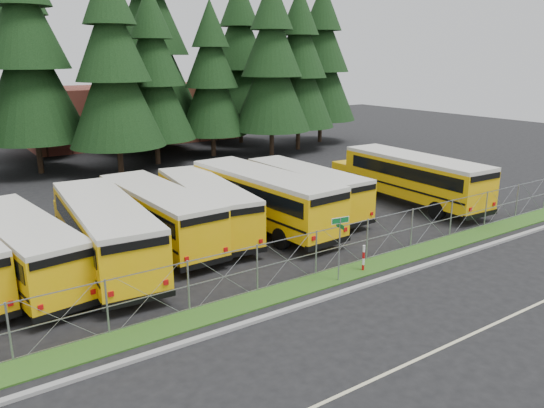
% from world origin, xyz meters
% --- Properties ---
extents(ground, '(120.00, 120.00, 0.00)m').
position_xyz_m(ground, '(0.00, 0.00, 0.00)').
color(ground, black).
rests_on(ground, ground).
extents(curb, '(50.00, 0.25, 0.12)m').
position_xyz_m(curb, '(0.00, -3.10, 0.06)').
color(curb, gray).
rests_on(curb, ground).
extents(grass_verge, '(50.00, 1.40, 0.06)m').
position_xyz_m(grass_verge, '(0.00, -1.70, 0.03)').
color(grass_verge, '#1F4C15').
rests_on(grass_verge, ground).
extents(road_lane_line, '(50.00, 0.12, 0.01)m').
position_xyz_m(road_lane_line, '(0.00, -8.00, 0.01)').
color(road_lane_line, beige).
rests_on(road_lane_line, ground).
extents(chainlink_fence, '(44.00, 0.10, 2.00)m').
position_xyz_m(chainlink_fence, '(0.00, -1.00, 1.00)').
color(chainlink_fence, gray).
rests_on(chainlink_fence, ground).
extents(brick_building, '(22.00, 10.00, 6.00)m').
position_xyz_m(brick_building, '(6.00, 40.00, 3.00)').
color(brick_building, brown).
rests_on(brick_building, ground).
extents(bus_1, '(3.85, 10.95, 2.81)m').
position_xyz_m(bus_1, '(-11.55, 5.33, 1.40)').
color(bus_1, '#E4AD07').
rests_on(bus_1, ground).
extents(bus_2, '(3.69, 11.90, 3.07)m').
position_xyz_m(bus_2, '(-8.17, 5.12, 1.54)').
color(bus_2, '#E4AD07').
rests_on(bus_2, ground).
extents(bus_3, '(2.96, 11.14, 2.90)m').
position_xyz_m(bus_3, '(-5.09, 6.64, 1.45)').
color(bus_3, '#E4AD07').
rests_on(bus_3, ground).
extents(bus_4, '(3.92, 11.08, 2.84)m').
position_xyz_m(bus_4, '(-2.38, 6.73, 1.42)').
color(bus_4, '#E4AD07').
rests_on(bus_4, ground).
extents(bus_5, '(3.59, 12.18, 3.15)m').
position_xyz_m(bus_5, '(0.62, 5.96, 1.58)').
color(bus_5, '#E4AD07').
rests_on(bus_5, ground).
extents(bus_6, '(2.65, 10.64, 2.78)m').
position_xyz_m(bus_6, '(4.30, 6.89, 1.39)').
color(bus_6, '#E4AD07').
rests_on(bus_6, ground).
extents(bus_east, '(3.23, 12.01, 3.13)m').
position_xyz_m(bus_east, '(11.22, 4.74, 1.56)').
color(bus_east, '#E4AD07').
rests_on(bus_east, ground).
extents(street_sign, '(0.83, 0.55, 2.81)m').
position_xyz_m(street_sign, '(-0.66, -2.08, 2.03)').
color(street_sign, gray).
rests_on(street_sign, ground).
extents(striped_bollard, '(0.11, 0.11, 1.20)m').
position_xyz_m(striped_bollard, '(0.96, -1.87, 0.60)').
color(striped_bollard, '#B20C0C').
rests_on(striped_bollard, ground).
extents(conifer_3, '(8.19, 8.19, 18.11)m').
position_xyz_m(conifer_3, '(-6.30, 27.72, 9.05)').
color(conifer_3, black).
rests_on(conifer_3, ground).
extents(conifer_4, '(7.30, 7.30, 16.13)m').
position_xyz_m(conifer_4, '(-1.24, 23.17, 8.07)').
color(conifer_4, black).
rests_on(conifer_4, ground).
extents(conifer_5, '(6.75, 6.75, 14.92)m').
position_xyz_m(conifer_5, '(3.00, 25.92, 7.46)').
color(conifer_5, black).
rests_on(conifer_5, ground).
extents(conifer_6, '(6.36, 6.36, 14.07)m').
position_xyz_m(conifer_6, '(8.93, 26.69, 7.04)').
color(conifer_6, black).
rests_on(conifer_6, ground).
extents(conifer_7, '(7.33, 7.33, 16.21)m').
position_xyz_m(conifer_7, '(13.84, 24.11, 8.11)').
color(conifer_7, black).
rests_on(conifer_7, ground).
extents(conifer_8, '(7.11, 7.11, 15.71)m').
position_xyz_m(conifer_8, '(17.75, 25.12, 7.86)').
color(conifer_8, black).
rests_on(conifer_8, ground).
extents(conifer_9, '(7.52, 7.52, 16.63)m').
position_xyz_m(conifer_9, '(22.74, 27.72, 8.32)').
color(conifer_9, black).
rests_on(conifer_9, ground).
extents(conifer_11, '(8.10, 8.10, 17.91)m').
position_xyz_m(conifer_11, '(-4.98, 35.13, 8.96)').
color(conifer_11, black).
rests_on(conifer_11, ground).
extents(conifer_12, '(9.24, 9.24, 20.43)m').
position_xyz_m(conifer_12, '(5.39, 32.00, 10.21)').
color(conifer_12, black).
rests_on(conifer_12, ground).
extents(conifer_13, '(7.76, 7.76, 17.16)m').
position_xyz_m(conifer_13, '(15.26, 32.12, 8.58)').
color(conifer_13, black).
rests_on(conifer_13, ground).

